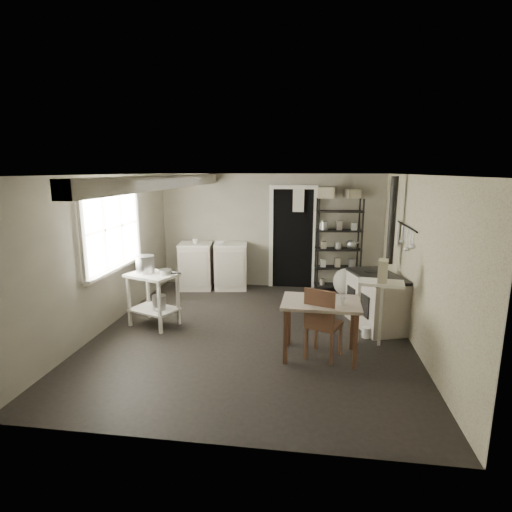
# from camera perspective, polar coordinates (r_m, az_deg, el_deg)

# --- Properties ---
(floor) EXTENTS (5.00, 5.00, 0.00)m
(floor) POSITION_cam_1_polar(r_m,az_deg,el_deg) (6.04, -0.39, -10.87)
(floor) COLOR black
(floor) RESTS_ON ground
(ceiling) EXTENTS (5.00, 5.00, 0.00)m
(ceiling) POSITION_cam_1_polar(r_m,az_deg,el_deg) (5.56, -0.43, 11.53)
(ceiling) COLOR silver
(ceiling) RESTS_ON wall_back
(wall_back) EXTENTS (4.50, 0.02, 2.30)m
(wall_back) POSITION_cam_1_polar(r_m,az_deg,el_deg) (8.13, 2.12, 3.56)
(wall_back) COLOR #9F9987
(wall_back) RESTS_ON ground
(wall_front) EXTENTS (4.50, 0.02, 2.30)m
(wall_front) POSITION_cam_1_polar(r_m,az_deg,el_deg) (3.33, -6.66, -9.19)
(wall_front) COLOR #9F9987
(wall_front) RESTS_ON ground
(wall_left) EXTENTS (0.02, 5.00, 2.30)m
(wall_left) POSITION_cam_1_polar(r_m,az_deg,el_deg) (6.40, -20.77, 0.45)
(wall_left) COLOR #9F9987
(wall_left) RESTS_ON ground
(wall_right) EXTENTS (0.02, 5.00, 2.30)m
(wall_right) POSITION_cam_1_polar(r_m,az_deg,el_deg) (5.81, 22.11, -0.76)
(wall_right) COLOR #9F9987
(wall_right) RESTS_ON ground
(window) EXTENTS (0.12, 1.76, 1.28)m
(window) POSITION_cam_1_polar(r_m,az_deg,el_deg) (6.51, -19.93, 3.82)
(window) COLOR white
(window) RESTS_ON wall_left
(doorway) EXTENTS (0.96, 0.10, 2.08)m
(doorway) POSITION_cam_1_polar(r_m,az_deg,el_deg) (8.09, 5.26, 2.40)
(doorway) COLOR white
(doorway) RESTS_ON ground
(ceiling_beam) EXTENTS (0.18, 5.00, 0.18)m
(ceiling_beam) POSITION_cam_1_polar(r_m,az_deg,el_deg) (5.85, -12.33, 10.31)
(ceiling_beam) COLOR white
(ceiling_beam) RESTS_ON ceiling
(wallpaper_panel) EXTENTS (0.01, 5.00, 2.30)m
(wallpaper_panel) POSITION_cam_1_polar(r_m,az_deg,el_deg) (5.81, 22.01, -0.76)
(wallpaper_panel) COLOR beige
(wallpaper_panel) RESTS_ON wall_right
(utensil_rail) EXTENTS (0.06, 1.20, 0.44)m
(utensil_rail) POSITION_cam_1_polar(r_m,az_deg,el_deg) (6.31, 20.56, 4.00)
(utensil_rail) COLOR silver
(utensil_rail) RESTS_ON wall_right
(prep_table) EXTENTS (0.86, 0.74, 0.82)m
(prep_table) POSITION_cam_1_polar(r_m,az_deg,el_deg) (6.37, -14.42, -6.17)
(prep_table) COLOR white
(prep_table) RESTS_ON ground
(stockpot) EXTENTS (0.28, 0.28, 0.30)m
(stockpot) POSITION_cam_1_polar(r_m,az_deg,el_deg) (6.32, -15.54, -1.29)
(stockpot) COLOR silver
(stockpot) RESTS_ON prep_table
(saucepan) EXTENTS (0.20, 0.20, 0.10)m
(saucepan) POSITION_cam_1_polar(r_m,az_deg,el_deg) (6.16, -12.81, -2.35)
(saucepan) COLOR silver
(saucepan) RESTS_ON prep_table
(bucket) EXTENTS (0.23, 0.23, 0.23)m
(bucket) POSITION_cam_1_polar(r_m,az_deg,el_deg) (6.30, -13.67, -6.47)
(bucket) COLOR silver
(bucket) RESTS_ON prep_table
(base_cabinets) EXTENTS (1.49, 0.80, 0.93)m
(base_cabinets) POSITION_cam_1_polar(r_m,az_deg,el_deg) (8.14, -6.09, -1.43)
(base_cabinets) COLOR beige
(base_cabinets) RESTS_ON ground
(mixing_bowl) EXTENTS (0.34, 0.34, 0.07)m
(mixing_bowl) POSITION_cam_1_polar(r_m,az_deg,el_deg) (7.91, -5.28, 1.86)
(mixing_bowl) COLOR white
(mixing_bowl) RESTS_ON base_cabinets
(counter_cup) EXTENTS (0.15, 0.15, 0.10)m
(counter_cup) POSITION_cam_1_polar(r_m,az_deg,el_deg) (8.04, -8.67, 2.02)
(counter_cup) COLOR white
(counter_cup) RESTS_ON base_cabinets
(shelf_rack) EXTENTS (0.91, 0.44, 1.84)m
(shelf_rack) POSITION_cam_1_polar(r_m,az_deg,el_deg) (7.95, 11.68, 1.66)
(shelf_rack) COLOR black
(shelf_rack) RESTS_ON ground
(shelf_jar) EXTENTS (0.10, 0.10, 0.18)m
(shelf_jar) POSITION_cam_1_polar(r_m,az_deg,el_deg) (7.90, 9.39, 4.71)
(shelf_jar) COLOR white
(shelf_jar) RESTS_ON shelf_rack
(storage_box_a) EXTENTS (0.34, 0.30, 0.21)m
(storage_box_a) POSITION_cam_1_polar(r_m,az_deg,el_deg) (7.81, 10.05, 9.38)
(storage_box_a) COLOR beige
(storage_box_a) RESTS_ON shelf_rack
(storage_box_b) EXTENTS (0.32, 0.31, 0.16)m
(storage_box_b) POSITION_cam_1_polar(r_m,az_deg,el_deg) (7.90, 13.60, 9.11)
(storage_box_b) COLOR beige
(storage_box_b) RESTS_ON shelf_rack
(stove) EXTENTS (0.87, 1.17, 0.82)m
(stove) POSITION_cam_1_polar(r_m,az_deg,el_deg) (6.39, 16.79, -5.87)
(stove) COLOR beige
(stove) RESTS_ON ground
(stovepipe) EXTENTS (0.13, 0.13, 1.39)m
(stovepipe) POSITION_cam_1_polar(r_m,az_deg,el_deg) (6.59, 18.86, 4.78)
(stovepipe) COLOR black
(stovepipe) RESTS_ON stove
(side_ledge) EXTENTS (0.63, 0.41, 0.91)m
(side_ledge) POSITION_cam_1_polar(r_m,az_deg,el_deg) (5.72, 17.17, -8.12)
(side_ledge) COLOR white
(side_ledge) RESTS_ON ground
(oats_box) EXTENTS (0.16, 0.22, 0.30)m
(oats_box) POSITION_cam_1_polar(r_m,az_deg,el_deg) (5.52, 17.64, -2.58)
(oats_box) COLOR beige
(oats_box) RESTS_ON side_ledge
(work_table) EXTENTS (1.00, 0.71, 0.74)m
(work_table) POSITION_cam_1_polar(r_m,az_deg,el_deg) (5.25, 9.16, -10.15)
(work_table) COLOR beige
(work_table) RESTS_ON ground
(table_cup) EXTENTS (0.11, 0.11, 0.09)m
(table_cup) POSITION_cam_1_polar(r_m,az_deg,el_deg) (5.02, 12.32, -6.17)
(table_cup) COLOR white
(table_cup) RESTS_ON work_table
(chair) EXTENTS (0.52, 0.53, 0.95)m
(chair) POSITION_cam_1_polar(r_m,az_deg,el_deg) (5.20, 9.70, -9.16)
(chair) COLOR brown
(chair) RESTS_ON ground
(flour_sack) EXTENTS (0.45, 0.39, 0.52)m
(flour_sack) POSITION_cam_1_polar(r_m,az_deg,el_deg) (7.89, 12.52, -3.75)
(flour_sack) COLOR silver
(flour_sack) RESTS_ON ground
(floor_crock) EXTENTS (0.13, 0.13, 0.15)m
(floor_crock) POSITION_cam_1_polar(r_m,az_deg,el_deg) (6.06, 15.47, -10.47)
(floor_crock) COLOR white
(floor_crock) RESTS_ON ground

